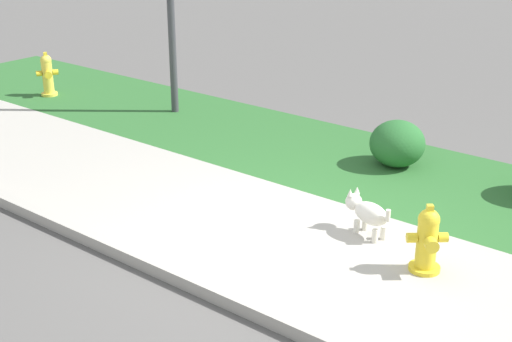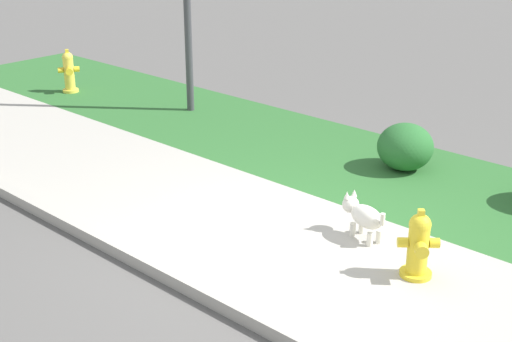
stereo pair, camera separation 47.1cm
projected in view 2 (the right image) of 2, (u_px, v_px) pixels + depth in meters
name	position (u px, v px, depth m)	size (l,w,h in m)	color
ground_plane	(289.00, 247.00, 6.86)	(120.00, 120.00, 0.00)	#5B5956
sidewalk_pavement	(289.00, 246.00, 6.86)	(18.00, 2.22, 0.01)	#ADA89E
grass_verge	(413.00, 180.00, 8.43)	(18.00, 2.34, 0.01)	#2D662D
street_curb	(199.00, 289.00, 6.03)	(18.00, 0.16, 0.12)	#ADA89E
fire_hydrant_across_street	(418.00, 246.00, 6.23)	(0.34, 0.34, 0.65)	yellow
fire_hydrant_at_driveway	(69.00, 72.00, 11.91)	(0.32, 0.35, 0.73)	yellow
small_white_dog	(363.00, 215.00, 6.94)	(0.57, 0.31, 0.44)	silver
shrub_bush_near_lamp	(405.00, 147.00, 8.65)	(0.68, 0.68, 0.58)	#28662D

